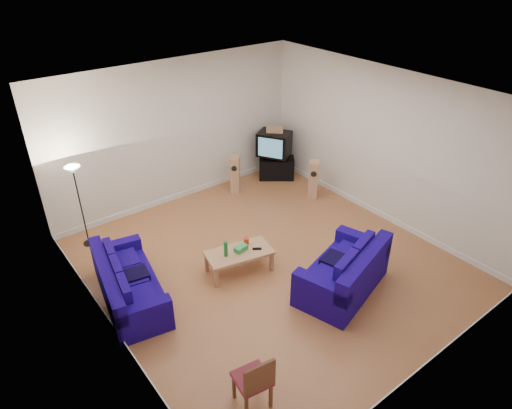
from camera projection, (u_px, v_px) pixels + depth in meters
room at (270, 192)px, 7.80m from camera, size 6.01×6.51×3.21m
sofa_three_seat at (127, 287)px, 7.57m from camera, size 1.22×2.13×0.77m
sofa_loveseat at (345, 275)px, 7.77m from camera, size 1.97×1.45×0.88m
coffee_table at (239, 254)px, 8.21m from camera, size 1.28×0.83×0.43m
bottle at (226, 249)px, 8.00m from camera, size 0.10×0.10×0.30m
tissue_box at (241, 248)px, 8.18m from camera, size 0.26×0.18×0.10m
red_canister at (246, 241)px, 8.34m from camera, size 0.13×0.13×0.13m
remote at (257, 249)px, 8.24m from camera, size 0.16×0.14×0.02m
tv_stand at (276, 168)px, 11.52m from camera, size 0.98×0.91×0.53m
av_receiver at (277, 156)px, 11.39m from camera, size 0.49×0.52×0.09m
television at (274, 144)px, 11.19m from camera, size 0.88×0.95×0.59m
centre_speaker at (275, 129)px, 11.02m from camera, size 0.40×0.39×0.14m
speaker_left at (235, 174)px, 10.79m from camera, size 0.33×0.34×0.90m
speaker_right at (313, 180)px, 10.52m from camera, size 0.34×0.34×0.92m
floor_lamp at (75, 181)px, 8.42m from camera, size 0.29×0.29×1.71m
dining_chair at (255, 380)px, 5.72m from camera, size 0.49×0.49×0.90m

